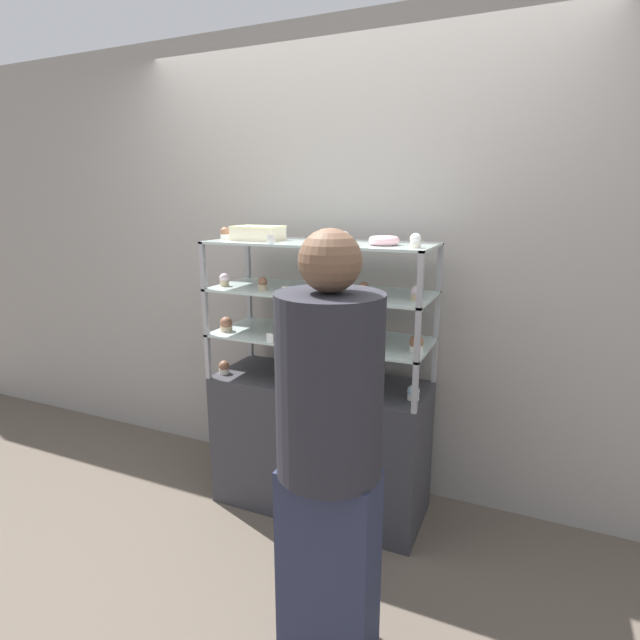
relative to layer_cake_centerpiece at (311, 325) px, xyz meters
name	(u,v)px	position (x,y,z in m)	size (l,w,h in m)	color
ground_plane	(320,503)	(0.04, 0.02, -1.04)	(20.00, 20.00, 0.00)	brown
back_wall	(346,266)	(0.04, 0.39, 0.26)	(8.00, 0.05, 2.60)	gray
display_base	(320,443)	(0.04, 0.02, -0.67)	(1.14, 0.45, 0.74)	#333338
display_riser_lower	(320,339)	(0.04, 0.02, -0.07)	(1.14, 0.45, 0.24)	#99999E
display_riser_middle	(320,293)	(0.04, 0.02, 0.17)	(1.14, 0.45, 0.24)	#99999E
display_riser_upper	(320,245)	(0.04, 0.02, 0.41)	(1.14, 0.45, 0.24)	#99999E
layer_cake_centerpiece	(311,325)	(0.00, 0.00, 0.00)	(0.18, 0.18, 0.11)	brown
sheet_cake_frosted	(258,233)	(-0.29, -0.02, 0.46)	(0.24, 0.18, 0.07)	beige
cupcake_0	(224,367)	(-0.48, -0.10, -0.26)	(0.06, 0.06, 0.07)	beige
cupcake_1	(317,378)	(0.06, -0.04, -0.26)	(0.06, 0.06, 0.07)	white
cupcake_2	(413,393)	(0.56, -0.04, -0.26)	(0.06, 0.06, 0.07)	white
price_tag_0	(291,387)	(-0.02, -0.19, -0.28)	(0.04, 0.00, 0.04)	white
cupcake_3	(226,324)	(-0.45, -0.10, -0.02)	(0.07, 0.07, 0.08)	#CCB28C
cupcake_4	(416,343)	(0.56, -0.04, -0.02)	(0.07, 0.07, 0.08)	white
price_tag_1	(270,338)	(-0.14, -0.19, -0.03)	(0.04, 0.00, 0.04)	white
cupcake_5	(224,280)	(-0.47, -0.08, 0.22)	(0.05, 0.05, 0.07)	#CCB28C
cupcake_6	(263,284)	(-0.22, -0.10, 0.22)	(0.05, 0.05, 0.07)	#CCB28C
cupcake_7	(312,286)	(0.04, -0.06, 0.22)	(0.05, 0.05, 0.07)	beige
cupcake_8	(364,289)	(0.30, -0.04, 0.22)	(0.05, 0.05, 0.07)	beige
cupcake_9	(416,293)	(0.55, -0.04, 0.22)	(0.05, 0.05, 0.07)	#CCB28C
price_tag_2	(285,291)	(-0.04, -0.19, 0.21)	(0.04, 0.00, 0.04)	white
cupcake_10	(225,233)	(-0.48, -0.03, 0.46)	(0.05, 0.05, 0.06)	white
cupcake_11	(344,238)	(0.22, -0.10, 0.46)	(0.05, 0.05, 0.06)	white
cupcake_12	(415,241)	(0.55, -0.10, 0.46)	(0.05, 0.05, 0.06)	beige
price_tag_3	(271,239)	(-0.12, -0.19, 0.45)	(0.04, 0.00, 0.04)	white
donut_glazed	(384,241)	(0.39, -0.03, 0.45)	(0.14, 0.14, 0.04)	#EFB2BC
customer_figure	(329,442)	(0.44, -0.79, -0.19)	(0.37, 0.37, 1.58)	#282D47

